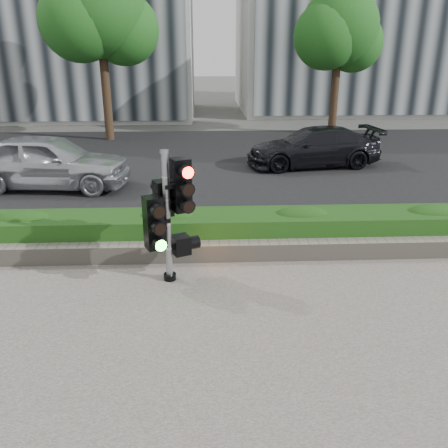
% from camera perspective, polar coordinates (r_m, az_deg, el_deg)
% --- Properties ---
extents(ground, '(120.00, 120.00, 0.00)m').
position_cam_1_polar(ground, '(7.41, 1.43, -10.64)').
color(ground, '#51514C').
rests_on(ground, ground).
extents(sidewalk, '(16.00, 11.00, 0.03)m').
position_cam_1_polar(sidewalk, '(5.42, 3.41, -24.33)').
color(sidewalk, '#9E9389').
rests_on(sidewalk, ground).
extents(road, '(60.00, 13.00, 0.02)m').
position_cam_1_polar(road, '(16.76, -0.91, 7.44)').
color(road, black).
rests_on(road, ground).
extents(curb, '(60.00, 0.25, 0.12)m').
position_cam_1_polar(curb, '(10.20, 0.23, -1.12)').
color(curb, gray).
rests_on(curb, ground).
extents(stone_wall, '(12.00, 0.32, 0.34)m').
position_cam_1_polar(stone_wall, '(9.00, 0.62, -3.25)').
color(stone_wall, gray).
rests_on(stone_wall, sidewalk).
extents(hedge, '(12.00, 1.00, 0.68)m').
position_cam_1_polar(hedge, '(9.53, 0.41, -0.73)').
color(hedge, '#2E7524').
rests_on(hedge, sidewalk).
extents(building_right, '(18.00, 10.00, 12.00)m').
position_cam_1_polar(building_right, '(33.41, 19.13, 23.34)').
color(building_right, '#B7B7B2').
rests_on(building_right, ground).
extents(tree_left, '(4.61, 4.03, 7.34)m').
position_cam_1_polar(tree_left, '(21.29, -14.75, 23.29)').
color(tree_left, black).
rests_on(tree_left, ground).
extents(tree_right, '(4.10, 3.58, 6.53)m').
position_cam_1_polar(tree_right, '(22.67, 13.65, 21.75)').
color(tree_right, black).
rests_on(tree_right, ground).
extents(traffic_signal, '(0.83, 0.75, 2.28)m').
position_cam_1_polar(traffic_signal, '(7.91, -6.75, 1.65)').
color(traffic_signal, black).
rests_on(traffic_signal, sidewalk).
extents(car_silver, '(4.68, 2.25, 1.54)m').
position_cam_1_polar(car_silver, '(14.34, -20.38, 7.07)').
color(car_silver, silver).
rests_on(car_silver, road).
extents(car_dark, '(4.66, 2.41, 1.29)m').
position_cam_1_polar(car_dark, '(16.34, 10.68, 9.10)').
color(car_dark, black).
rests_on(car_dark, road).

